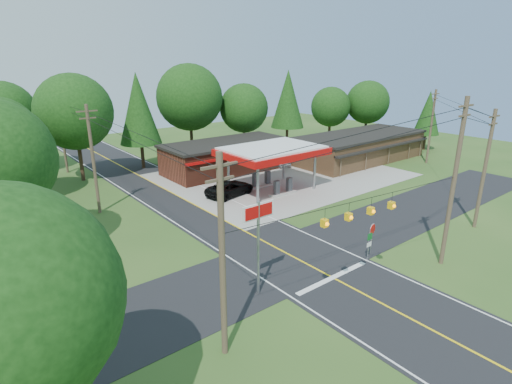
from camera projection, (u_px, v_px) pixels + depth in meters
ground at (295, 258)px, 28.84m from camera, size 120.00×120.00×0.00m
main_highway at (295, 258)px, 28.84m from camera, size 8.00×120.00×0.02m
cross_road at (295, 258)px, 28.84m from camera, size 70.00×7.00×0.02m
lane_center_yellow at (295, 257)px, 28.83m from camera, size 0.15×110.00×0.00m
gas_canopy at (272, 152)px, 42.49m from camera, size 10.60×7.40×4.88m
convenience_store at (227, 156)px, 51.24m from camera, size 16.40×7.55×3.80m
strip_building at (360, 147)px, 56.68m from camera, size 20.40×8.75×3.80m
utility_pole_near_right at (454, 182)px, 26.22m from camera, size 1.80×0.30×11.50m
utility_pole_near_left at (222, 256)px, 17.88m from camera, size 1.80×0.30×10.00m
utility_pole_far_left at (93, 158)px, 35.85m from camera, size 1.80×0.30×10.00m
utility_pole_right_b at (485, 168)px, 32.60m from camera, size 1.80×0.30×10.00m
utility_pole_far_right at (431, 126)px, 54.03m from camera, size 1.80×0.30×10.00m
utility_pole_north at (62, 135)px, 49.51m from camera, size 0.30×0.30×9.50m
overhead_beacons at (361, 202)px, 21.85m from camera, size 17.04×2.04×1.03m
treeline_backdrop at (154, 118)px, 44.82m from camera, size 70.27×51.59×13.30m
suv_car at (230, 188)px, 42.03m from camera, size 6.53×6.53×1.56m
sedan_car at (278, 160)px, 54.26m from camera, size 5.39×5.39×1.56m
big_stop_sign at (258, 228)px, 23.03m from camera, size 2.22×0.18×5.98m
octagonal_stop_sign at (372, 232)px, 28.90m from camera, size 0.82×0.21×2.39m
route_sign_post at (369, 242)px, 28.02m from camera, size 0.49×0.09×2.41m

